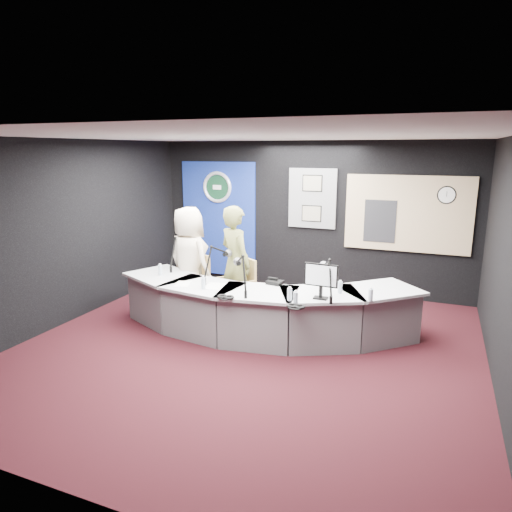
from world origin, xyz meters
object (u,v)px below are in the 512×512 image
at_px(broadcast_desk, 259,309).
at_px(person_woman, 235,263).
at_px(person_man, 189,261).
at_px(armchair_left, 190,286).
at_px(armchair_right, 236,286).

distance_m(broadcast_desk, person_woman, 0.90).
bearing_deg(person_man, broadcast_desk, -176.95).
relative_size(broadcast_desk, armchair_left, 5.04).
relative_size(broadcast_desk, person_woman, 2.49).
bearing_deg(person_man, person_woman, -157.27).
relative_size(armchair_left, armchair_right, 0.84).
bearing_deg(armchair_left, person_man, 0.00).
height_order(person_man, person_woman, person_woman).
xyz_separation_m(broadcast_desk, person_man, (-1.38, 0.40, 0.50)).
distance_m(armchair_left, person_man, 0.43).
bearing_deg(broadcast_desk, armchair_right, 142.17).
relative_size(broadcast_desk, armchair_right, 4.22).
bearing_deg(person_man, armchair_right, -157.27).
xyz_separation_m(person_man, person_woman, (0.80, 0.05, 0.03)).
bearing_deg(armchair_right, armchair_left, -142.02).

